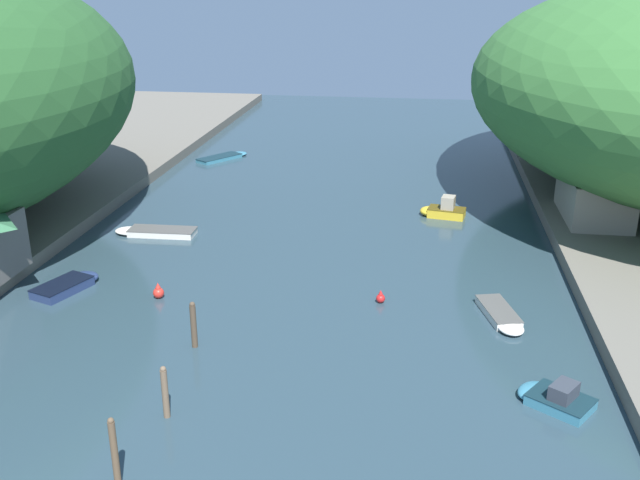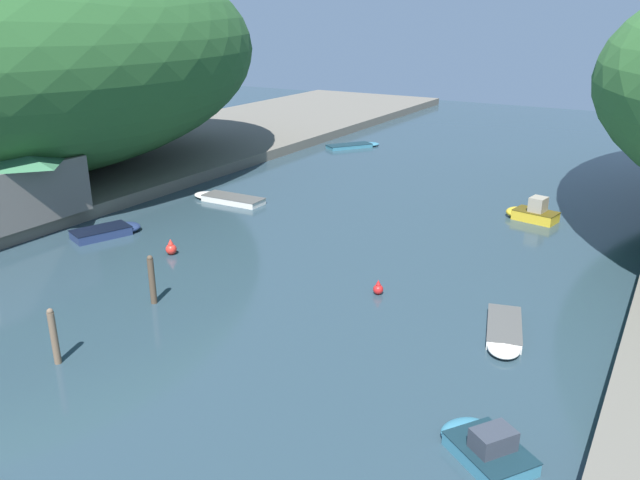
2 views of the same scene
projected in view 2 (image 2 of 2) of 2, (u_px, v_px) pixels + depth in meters
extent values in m
plane|color=#283D47|center=(355.00, 231.00, 40.89)|extent=(130.00, 130.00, 0.00)
cube|color=#666056|center=(72.00, 172.00, 54.10)|extent=(22.00, 120.00, 0.94)
ellipsoid|color=#285628|center=(12.00, 54.00, 48.73)|extent=(32.29, 45.21, 18.99)
cube|color=slate|center=(6.00, 188.00, 40.36)|extent=(6.85, 7.72, 3.68)
cube|color=navy|center=(101.00, 233.00, 39.77)|extent=(2.90, 3.86, 0.55)
ellipsoid|color=navy|center=(127.00, 227.00, 40.79)|extent=(2.22, 2.21, 0.55)
cube|color=black|center=(100.00, 229.00, 39.68)|extent=(2.96, 3.94, 0.03)
cube|color=teal|center=(349.00, 146.00, 66.03)|extent=(4.10, 4.86, 0.36)
ellipsoid|color=teal|center=(369.00, 144.00, 66.95)|extent=(2.69, 2.87, 0.36)
cube|color=#132A33|center=(349.00, 144.00, 65.96)|extent=(4.18, 4.95, 0.03)
cube|color=teal|center=(490.00, 454.00, 19.92)|extent=(3.18, 3.01, 0.47)
ellipsoid|color=teal|center=(465.00, 431.00, 21.02)|extent=(2.08, 2.20, 0.47)
cube|color=#132A33|center=(491.00, 447.00, 19.83)|extent=(3.25, 3.07, 0.03)
cube|color=#333842|center=(493.00, 440.00, 19.64)|extent=(1.49, 1.60, 0.71)
cube|color=silver|center=(233.00, 200.00, 47.00)|extent=(4.80, 1.89, 0.44)
ellipsoid|color=silver|center=(208.00, 195.00, 48.09)|extent=(2.42, 1.73, 0.44)
cube|color=#504E4A|center=(233.00, 197.00, 46.92)|extent=(4.90, 1.92, 0.03)
cube|color=silver|center=(504.00, 328.00, 27.90)|extent=(2.36, 3.92, 0.45)
ellipsoid|color=silver|center=(504.00, 348.00, 26.24)|extent=(1.81, 2.13, 0.45)
cube|color=#504E4A|center=(505.00, 323.00, 27.82)|extent=(2.40, 4.00, 0.03)
cube|color=gold|center=(535.00, 216.00, 42.85)|extent=(3.04, 2.12, 0.67)
ellipsoid|color=gold|center=(516.00, 212.00, 43.71)|extent=(1.66, 1.79, 0.67)
cube|color=#4C3E0E|center=(536.00, 211.00, 42.73)|extent=(3.10, 2.17, 0.03)
cube|color=#9E937F|center=(538.00, 204.00, 42.50)|extent=(1.17, 1.31, 1.02)
cylinder|color=brown|center=(54.00, 338.00, 25.13)|extent=(0.29, 0.29, 2.29)
sphere|color=brown|center=(50.00, 311.00, 24.72)|extent=(0.26, 0.26, 0.26)
cylinder|color=#4C3D2D|center=(152.00, 281.00, 30.40)|extent=(0.31, 0.31, 2.33)
sphere|color=#4C3D2D|center=(150.00, 258.00, 29.98)|extent=(0.28, 0.28, 0.28)
sphere|color=red|center=(171.00, 249.00, 36.88)|extent=(0.65, 0.65, 0.65)
cone|color=red|center=(170.00, 242.00, 36.72)|extent=(0.32, 0.32, 0.32)
sphere|color=red|center=(378.00, 289.00, 31.68)|extent=(0.52, 0.52, 0.52)
cone|color=red|center=(378.00, 282.00, 31.55)|extent=(0.26, 0.26, 0.26)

